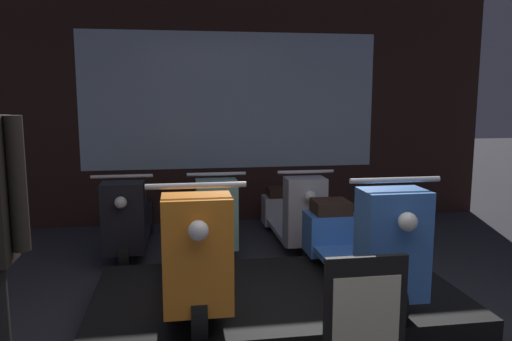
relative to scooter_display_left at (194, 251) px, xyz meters
The scene contains 8 objects.
shop_wall_back 3.30m from the scooter_display_left, 79.24° to the left, with size 6.77×0.09×3.20m.
display_platform 0.75m from the scooter_display_left, ahead, with size 2.59×1.42×0.24m.
scooter_display_left is the anchor object (origin of this frame).
scooter_display_right 1.16m from the scooter_display_left, ahead, with size 0.55×1.63×0.91m.
scooter_backrow_0 2.02m from the scooter_display_left, 107.55° to the left, with size 0.55×1.63×0.91m.
scooter_backrow_1 1.95m from the scooter_display_left, 82.28° to the left, with size 0.55×1.63×0.91m.
scooter_backrow_2 2.24m from the scooter_display_left, 59.57° to the left, with size 0.55×1.63×0.91m.
price_sign_board 1.28m from the scooter_display_left, 48.55° to the right, with size 0.44×0.04×0.82m.
Camera 1 is at (-0.68, -2.19, 1.63)m, focal length 35.00 mm.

